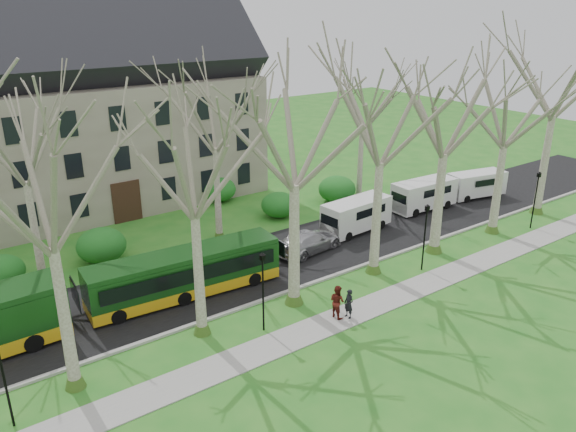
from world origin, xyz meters
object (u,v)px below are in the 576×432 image
at_px(van_c, 476,185).
at_px(bus_follow, 185,273).
at_px(pedestrian_b, 337,301).
at_px(pedestrian_a, 349,304).
at_px(van_b, 424,195).
at_px(sedan, 309,241).
at_px(van_a, 356,216).

bearing_deg(van_c, bus_follow, -165.10).
height_order(bus_follow, van_c, bus_follow).
distance_m(van_c, pedestrian_b, 23.93).
height_order(bus_follow, pedestrian_b, bus_follow).
bearing_deg(pedestrian_a, pedestrian_b, -135.35).
relative_size(van_b, van_c, 1.09).
xyz_separation_m(sedan, pedestrian_a, (-3.47, -7.98, 0.08)).
bearing_deg(bus_follow, van_c, 6.43).
bearing_deg(bus_follow, van_b, 8.54).
distance_m(sedan, pedestrian_a, 8.70).
distance_m(van_a, pedestrian_a, 12.22).
bearing_deg(pedestrian_b, van_b, -66.93).
bearing_deg(van_c, van_a, -168.67).
bearing_deg(pedestrian_b, van_c, -74.82).
bearing_deg(van_c, van_b, -172.80).
distance_m(sedan, van_b, 12.65).
xyz_separation_m(van_b, pedestrian_a, (-16.07, -9.05, -0.39)).
xyz_separation_m(van_c, pedestrian_b, (-22.53, -8.06, -0.18)).
bearing_deg(pedestrian_b, van_a, -51.48).
distance_m(bus_follow, sedan, 9.44).
xyz_separation_m(bus_follow, van_b, (22.00, 1.71, -0.17)).
height_order(sedan, van_b, van_b).
xyz_separation_m(bus_follow, pedestrian_a, (5.93, -7.34, -0.57)).
relative_size(sedan, van_b, 0.92).
bearing_deg(van_b, pedestrian_b, -149.32).
height_order(bus_follow, van_a, bus_follow).
bearing_deg(van_a, van_c, -5.39).
bearing_deg(van_b, bus_follow, -172.45).
height_order(sedan, van_a, van_a).
xyz_separation_m(sedan, pedestrian_b, (-3.92, -7.55, 0.19)).
bearing_deg(bus_follow, sedan, 7.97).
bearing_deg(van_b, sedan, -172.03).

